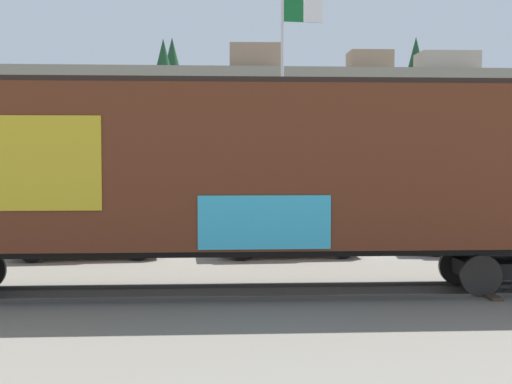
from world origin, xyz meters
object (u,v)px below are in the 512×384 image
freight_car (226,170)px  parked_car_blue (479,227)px  flagpole (291,77)px  parked_car_silver (286,228)px  parked_car_tan (86,232)px

freight_car → parked_car_blue: freight_car is taller
flagpole → parked_car_blue: flagpole is taller
freight_car → parked_car_silver: freight_car is taller
freight_car → parked_car_silver: bearing=71.6°
parked_car_tan → parked_car_silver: bearing=0.2°
parked_car_silver → parked_car_blue: 6.16m
freight_car → parked_car_blue: (8.10, 6.04, -1.93)m
parked_car_blue → parked_car_tan: bearing=-179.0°
parked_car_tan → parked_car_silver: 6.07m
parked_car_tan → parked_car_silver: parked_car_silver is taller
freight_car → parked_car_blue: bearing=36.7°
freight_car → flagpole: size_ratio=1.86×
flagpole → parked_car_tan: size_ratio=2.08×
freight_car → parked_car_tan: 7.40m
flagpole → parked_car_tan: flagpole is taller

